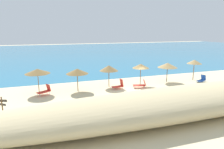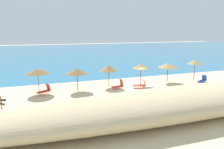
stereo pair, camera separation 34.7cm
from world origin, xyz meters
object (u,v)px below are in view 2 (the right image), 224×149
object	(u,v)px
lounge_chair_1	(141,85)
beach_ball	(126,95)
beach_umbrella_2	(109,68)
lounge_chair_2	(203,80)
beach_umbrella_5	(195,62)
lounge_chair_3	(45,90)
lounge_chair_0	(119,85)
wooden_signpost	(1,105)
beach_umbrella_4	(168,65)
beach_umbrella_3	(141,66)
beach_umbrella_0	(38,71)
beach_umbrella_1	(77,71)

from	to	relation	value
lounge_chair_1	beach_ball	xyz separation A→B (m)	(-2.73, -2.27, -0.27)
beach_umbrella_2	lounge_chair_1	size ratio (longest dim) A/B	1.60
lounge_chair_1	lounge_chair_2	size ratio (longest dim) A/B	1.08
beach_umbrella_5	lounge_chair_3	xyz separation A→B (m)	(-19.01, -0.38, -2.00)
lounge_chair_3	beach_ball	bearing A→B (deg)	-142.09
beach_umbrella_2	beach_ball	bearing A→B (deg)	-81.57
lounge_chair_0	wooden_signpost	distance (m)	11.99
beach_ball	lounge_chair_0	bearing A→B (deg)	85.98
beach_umbrella_2	lounge_chair_1	distance (m)	4.18
beach_umbrella_4	lounge_chair_1	size ratio (longest dim) A/B	1.55
lounge_chair_3	beach_ball	size ratio (longest dim) A/B	5.43
lounge_chair_3	wooden_signpost	distance (m)	5.70
beach_umbrella_3	beach_umbrella_5	xyz separation A→B (m)	(7.94, 0.08, 0.10)
beach_umbrella_4	beach_ball	xyz separation A→B (m)	(-7.24, -3.74, -2.06)
beach_umbrella_5	beach_ball	bearing A→B (deg)	-162.83
lounge_chair_2	beach_umbrella_4	bearing A→B (deg)	45.20
beach_umbrella_0	lounge_chair_1	distance (m)	11.48
lounge_chair_0	lounge_chair_3	xyz separation A→B (m)	(-8.03, 0.38, 0.04)
beach_umbrella_1	beach_umbrella_4	xyz separation A→B (m)	(11.62, 0.26, -0.02)
lounge_chair_1	wooden_signpost	xyz separation A→B (m)	(-13.69, -3.92, 0.60)
lounge_chair_1	beach_ball	world-z (taller)	lounge_chair_1
beach_umbrella_3	lounge_chair_0	distance (m)	3.67
beach_umbrella_3	lounge_chair_2	size ratio (longest dim) A/B	1.77
beach_ball	beach_umbrella_2	bearing A→B (deg)	98.43
beach_umbrella_1	beach_ball	distance (m)	5.97
beach_umbrella_2	beach_ball	size ratio (longest dim) A/B	9.55
beach_umbrella_1	beach_umbrella_3	xyz separation A→B (m)	(7.62, -0.10, 0.16)
beach_umbrella_3	lounge_chair_0	xyz separation A→B (m)	(-3.05, -0.68, -1.94)
beach_umbrella_5	lounge_chair_0	distance (m)	11.20
beach_umbrella_2	beach_umbrella_1	bearing A→B (deg)	-172.15
beach_umbrella_4	lounge_chair_1	xyz separation A→B (m)	(-4.51, -1.47, -1.79)
beach_umbrella_3	lounge_chair_1	world-z (taller)	beach_umbrella_3
lounge_chair_0	beach_ball	size ratio (longest dim) A/B	4.97
beach_umbrella_1	lounge_chair_3	xyz separation A→B (m)	(-3.45, -0.40, -1.74)
beach_umbrella_3	lounge_chair_2	distance (m)	8.44
lounge_chair_3	wooden_signpost	xyz separation A→B (m)	(-3.13, -4.74, 0.53)
lounge_chair_0	beach_ball	world-z (taller)	lounge_chair_0
beach_umbrella_1	beach_umbrella_5	bearing A→B (deg)	-0.10
lounge_chair_1	beach_umbrella_1	bearing A→B (deg)	98.06
lounge_chair_3	beach_umbrella_5	bearing A→B (deg)	-119.52
beach_umbrella_0	beach_umbrella_4	bearing A→B (deg)	-0.85
beach_ball	lounge_chair_3	bearing A→B (deg)	158.57
lounge_chair_3	beach_ball	world-z (taller)	lounge_chair_3
lounge_chair_0	lounge_chair_2	distance (m)	11.15
beach_umbrella_2	beach_umbrella_5	distance (m)	11.78
beach_umbrella_1	wooden_signpost	size ratio (longest dim) A/B	1.49
beach_umbrella_2	beach_umbrella_0	bearing A→B (deg)	-179.77
beach_umbrella_2	lounge_chair_3	bearing A→B (deg)	-172.71
lounge_chair_0	beach_umbrella_0	bearing A→B (deg)	74.17
wooden_signpost	beach_ball	world-z (taller)	wooden_signpost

